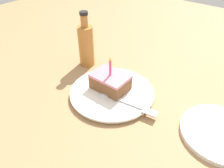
{
  "coord_description": "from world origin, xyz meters",
  "views": [
    {
      "loc": [
        -0.43,
        -0.38,
        0.48
      ],
      "look_at": [
        0.02,
        -0.02,
        0.04
      ],
      "focal_mm": 35.0,
      "sensor_mm": 36.0,
      "label": 1
    }
  ],
  "objects_px": {
    "plate": "(112,92)",
    "side_plate": "(221,133)",
    "cake_slice": "(110,81)",
    "bottle": "(86,44)",
    "fork": "(131,105)"
  },
  "relations": [
    {
      "from": "cake_slice",
      "to": "fork",
      "type": "bearing_deg",
      "value": -105.29
    },
    {
      "from": "plate",
      "to": "side_plate",
      "type": "distance_m",
      "value": 0.35
    },
    {
      "from": "bottle",
      "to": "side_plate",
      "type": "bearing_deg",
      "value": -94.64
    },
    {
      "from": "plate",
      "to": "side_plate",
      "type": "relative_size",
      "value": 1.3
    },
    {
      "from": "fork",
      "to": "plate",
      "type": "bearing_deg",
      "value": 76.72
    },
    {
      "from": "bottle",
      "to": "side_plate",
      "type": "xyz_separation_m",
      "value": [
        -0.04,
        -0.55,
        -0.08
      ]
    },
    {
      "from": "bottle",
      "to": "side_plate",
      "type": "height_order",
      "value": "bottle"
    },
    {
      "from": "side_plate",
      "to": "fork",
      "type": "bearing_deg",
      "value": 105.89
    },
    {
      "from": "plate",
      "to": "fork",
      "type": "height_order",
      "value": "fork"
    },
    {
      "from": "bottle",
      "to": "plate",
      "type": "bearing_deg",
      "value": -114.66
    },
    {
      "from": "plate",
      "to": "side_plate",
      "type": "xyz_separation_m",
      "value": [
        0.05,
        -0.34,
        -0.0
      ]
    },
    {
      "from": "cake_slice",
      "to": "side_plate",
      "type": "bearing_deg",
      "value": -83.33
    },
    {
      "from": "side_plate",
      "to": "bottle",
      "type": "bearing_deg",
      "value": 85.36
    },
    {
      "from": "fork",
      "to": "side_plate",
      "type": "relative_size",
      "value": 0.89
    },
    {
      "from": "cake_slice",
      "to": "plate",
      "type": "bearing_deg",
      "value": -118.84
    }
  ]
}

